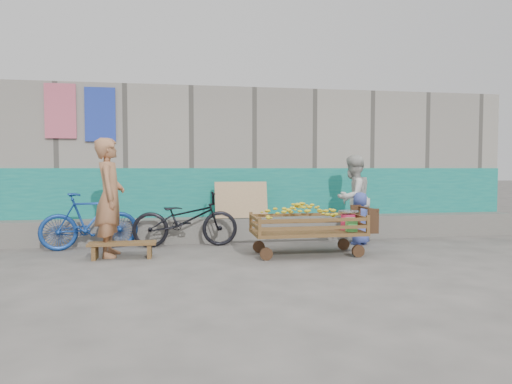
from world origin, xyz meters
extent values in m
plane|color=#4F4C48|center=(0.00, 0.00, 0.00)|extent=(80.00, 80.00, 0.00)
cube|color=gray|center=(0.00, 4.10, 1.50)|extent=(12.00, 3.00, 3.00)
cube|color=#11746F|center=(0.00, 2.58, 0.70)|extent=(12.00, 0.03, 1.40)
cube|color=#5F5C57|center=(0.00, 2.35, 0.23)|extent=(12.00, 0.50, 0.45)
cube|color=#A77F5B|center=(0.30, 2.22, 0.80)|extent=(1.00, 0.19, 0.68)
cube|color=#CD5871|center=(-3.00, 2.56, 2.45)|extent=(0.55, 0.03, 1.00)
cube|color=#243BAA|center=(-2.30, 2.56, 2.40)|extent=(0.55, 0.03, 1.00)
cube|color=#523C1B|center=(1.17, 0.72, 0.37)|extent=(1.77, 0.88, 0.05)
cylinder|color=#332214|center=(0.43, 0.40, 0.10)|extent=(0.20, 0.06, 0.20)
cube|color=#523C1B|center=(0.31, 0.31, 0.53)|extent=(0.05, 0.05, 0.28)
cylinder|color=#332214|center=(0.43, 1.05, 0.10)|extent=(0.20, 0.06, 0.20)
cube|color=#523C1B|center=(0.31, 1.13, 0.53)|extent=(0.05, 0.05, 0.28)
cylinder|color=#332214|center=(1.91, 0.40, 0.10)|extent=(0.20, 0.06, 0.20)
cube|color=#523C1B|center=(2.02, 0.31, 0.53)|extent=(0.05, 0.05, 0.28)
cylinder|color=#332214|center=(1.91, 1.05, 0.10)|extent=(0.20, 0.06, 0.20)
cube|color=#523C1B|center=(2.02, 1.13, 0.53)|extent=(0.05, 0.05, 0.28)
cube|color=#523C1B|center=(1.17, 0.31, 0.49)|extent=(1.71, 0.04, 0.05)
cube|color=#523C1B|center=(1.17, 0.31, 0.61)|extent=(1.71, 0.04, 0.05)
cube|color=#523C1B|center=(1.17, 1.13, 0.49)|extent=(1.71, 0.04, 0.05)
cube|color=#523C1B|center=(1.17, 1.13, 0.61)|extent=(1.71, 0.04, 0.05)
cube|color=#523C1B|center=(0.31, 0.72, 0.49)|extent=(0.04, 0.83, 0.05)
cube|color=#523C1B|center=(0.31, 0.72, 0.61)|extent=(0.04, 0.83, 0.05)
cube|color=#523C1B|center=(2.02, 0.72, 0.49)|extent=(0.04, 0.83, 0.05)
cube|color=#523C1B|center=(2.02, 0.72, 0.61)|extent=(0.04, 0.83, 0.05)
cylinder|color=#332214|center=(2.20, 0.72, 0.74)|extent=(0.04, 0.79, 0.04)
cube|color=#332214|center=(2.13, 1.08, 0.57)|extent=(0.18, 0.04, 0.39)
cube|color=#332214|center=(2.13, 0.36, 0.57)|extent=(0.18, 0.04, 0.39)
ellipsoid|color=yellow|center=(1.07, 0.72, 0.61)|extent=(1.28, 0.69, 0.43)
cylinder|color=#FB2D66|center=(1.86, 0.72, 0.52)|extent=(0.24, 0.24, 0.26)
cylinder|color=silver|center=(1.86, 0.72, 0.66)|extent=(0.03, 0.03, 0.06)
cylinder|color=silver|center=(1.86, 0.72, 0.70)|extent=(0.33, 0.33, 0.02)
cube|color=#4BC452|center=(1.81, 0.45, 0.51)|extent=(0.16, 0.12, 0.22)
cube|color=#523C1B|center=(-1.74, 0.91, 0.24)|extent=(1.02, 0.31, 0.04)
cube|color=#523C1B|center=(-2.15, 0.91, 0.10)|extent=(0.06, 0.29, 0.20)
cube|color=#523C1B|center=(-1.33, 0.91, 0.10)|extent=(0.06, 0.29, 0.20)
imported|color=#A66E49|center=(-1.95, 1.15, 0.94)|extent=(0.46, 0.69, 1.88)
imported|color=beige|center=(2.40, 1.89, 0.83)|extent=(1.01, 0.95, 1.65)
imported|color=#3E4FA4|center=(2.40, 1.52, 0.48)|extent=(0.56, 0.51, 0.96)
imported|color=black|center=(-0.76, 1.85, 0.49)|extent=(1.85, 0.65, 0.97)
imported|color=navy|center=(-2.39, 1.85, 0.49)|extent=(1.69, 0.83, 0.98)
camera|label=1|loc=(-0.87, -6.34, 1.40)|focal=32.00mm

